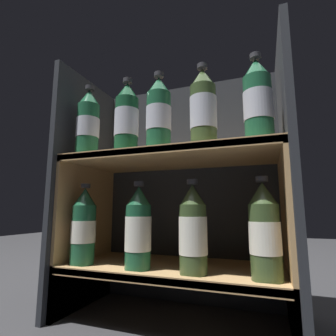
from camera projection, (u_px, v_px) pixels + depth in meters
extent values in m
cube|color=#23262B|center=(187.00, 188.00, 1.04)|extent=(0.73, 0.02, 0.85)
cube|color=#23262B|center=(85.00, 187.00, 1.00)|extent=(0.02, 0.36, 0.85)
cube|color=#23262B|center=(290.00, 180.00, 0.75)|extent=(0.02, 0.36, 0.85)
cube|color=tan|center=(173.00, 268.00, 0.83)|extent=(0.69, 0.32, 0.02)
cube|color=tan|center=(155.00, 280.00, 0.69)|extent=(0.69, 0.02, 0.03)
cube|color=tan|center=(84.00, 285.00, 0.94)|extent=(0.01, 0.32, 0.15)
cube|color=tan|center=(293.00, 310.00, 0.70)|extent=(0.01, 0.32, 0.15)
cube|color=tan|center=(173.00, 159.00, 0.89)|extent=(0.69, 0.32, 0.02)
cube|color=tan|center=(156.00, 150.00, 0.75)|extent=(0.69, 0.02, 0.03)
cube|color=tan|center=(86.00, 234.00, 0.96)|extent=(0.01, 0.32, 0.50)
cube|color=tan|center=(288.00, 242.00, 0.73)|extent=(0.01, 0.32, 0.50)
cylinder|color=#1E5638|center=(88.00, 131.00, 0.91)|extent=(0.08, 0.08, 0.19)
cylinder|color=#ADB2C1|center=(88.00, 128.00, 0.92)|extent=(0.08, 0.08, 0.07)
cone|color=#1E5638|center=(89.00, 98.00, 0.93)|extent=(0.07, 0.07, 0.06)
cylinder|color=#333338|center=(90.00, 88.00, 0.94)|extent=(0.03, 0.03, 0.01)
cylinder|color=#194C2D|center=(126.00, 126.00, 0.86)|extent=(0.08, 0.08, 0.19)
cylinder|color=#ADB2C1|center=(127.00, 123.00, 0.86)|extent=(0.08, 0.08, 0.09)
cone|color=#194C2D|center=(127.00, 91.00, 0.88)|extent=(0.07, 0.07, 0.06)
cylinder|color=#333338|center=(128.00, 81.00, 0.89)|extent=(0.03, 0.03, 0.01)
cylinder|color=#1E5638|center=(159.00, 122.00, 0.82)|extent=(0.08, 0.08, 0.19)
cylinder|color=#ADB2C1|center=(159.00, 119.00, 0.82)|extent=(0.08, 0.08, 0.08)
cone|color=#1E5638|center=(159.00, 85.00, 0.84)|extent=(0.07, 0.07, 0.06)
cylinder|color=#333338|center=(159.00, 75.00, 0.85)|extent=(0.03, 0.03, 0.01)
cylinder|color=#384C28|center=(203.00, 117.00, 0.77)|extent=(0.08, 0.08, 0.19)
cylinder|color=#ADB2C1|center=(203.00, 114.00, 0.77)|extent=(0.08, 0.08, 0.10)
cone|color=#384C28|center=(202.00, 78.00, 0.79)|extent=(0.07, 0.07, 0.06)
cylinder|color=#333338|center=(202.00, 67.00, 0.80)|extent=(0.03, 0.03, 0.01)
cylinder|color=#1E5638|center=(258.00, 110.00, 0.72)|extent=(0.08, 0.08, 0.19)
cylinder|color=#ADB2C1|center=(258.00, 106.00, 0.72)|extent=(0.08, 0.08, 0.08)
cone|color=#1E5638|center=(256.00, 68.00, 0.74)|extent=(0.07, 0.07, 0.06)
cylinder|color=#333338|center=(255.00, 57.00, 0.75)|extent=(0.03, 0.03, 0.01)
cylinder|color=#1E5638|center=(83.00, 235.00, 0.86)|extent=(0.08, 0.08, 0.19)
cylinder|color=silver|center=(83.00, 232.00, 0.86)|extent=(0.08, 0.08, 0.07)
cone|color=#1E5638|center=(85.00, 197.00, 0.88)|extent=(0.07, 0.07, 0.06)
cylinder|color=#333338|center=(86.00, 186.00, 0.88)|extent=(0.03, 0.03, 0.01)
cylinder|color=#1E5638|center=(138.00, 237.00, 0.79)|extent=(0.08, 0.08, 0.19)
cylinder|color=silver|center=(138.00, 233.00, 0.79)|extent=(0.08, 0.08, 0.10)
cone|color=#1E5638|center=(139.00, 196.00, 0.81)|extent=(0.07, 0.07, 0.06)
cylinder|color=#333338|center=(139.00, 184.00, 0.81)|extent=(0.03, 0.03, 0.01)
cylinder|color=#384C28|center=(193.00, 239.00, 0.73)|extent=(0.08, 0.08, 0.19)
cylinder|color=silver|center=(193.00, 235.00, 0.73)|extent=(0.08, 0.08, 0.10)
cone|color=#384C28|center=(192.00, 194.00, 0.75)|extent=(0.07, 0.07, 0.06)
cylinder|color=#333338|center=(192.00, 182.00, 0.76)|extent=(0.03, 0.03, 0.01)
cylinder|color=#384C28|center=(265.00, 242.00, 0.66)|extent=(0.08, 0.08, 0.19)
cylinder|color=silver|center=(265.00, 238.00, 0.67)|extent=(0.08, 0.08, 0.08)
cone|color=#384C28|center=(262.00, 193.00, 0.68)|extent=(0.07, 0.07, 0.06)
cylinder|color=#333338|center=(262.00, 179.00, 0.69)|extent=(0.03, 0.03, 0.01)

